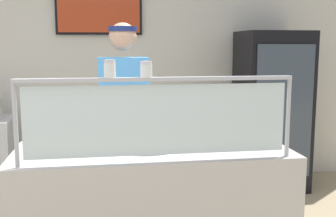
% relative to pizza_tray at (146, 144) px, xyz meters
% --- Properties ---
extents(shop_rear_unit, '(6.11, 0.13, 2.70)m').
position_rel_pizza_tray_xyz_m(shop_rear_unit, '(0.03, 2.19, 0.39)').
color(shop_rear_unit, beige).
rests_on(shop_rear_unit, ground).
extents(sneeze_guard, '(1.53, 0.06, 0.47)m').
position_rel_pizza_tray_xyz_m(sneeze_guard, '(0.03, -0.36, 0.28)').
color(sneeze_guard, '#B2B5BC').
rests_on(sneeze_guard, serving_counter).
extents(pizza_tray, '(0.48, 0.48, 0.04)m').
position_rel_pizza_tray_xyz_m(pizza_tray, '(0.00, 0.00, 0.00)').
color(pizza_tray, '#9EA0A8').
rests_on(pizza_tray, serving_counter).
extents(pizza_server, '(0.15, 0.29, 0.01)m').
position_rel_pizza_tray_xyz_m(pizza_server, '(0.04, -0.02, 0.02)').
color(pizza_server, '#ADAFB7').
rests_on(pizza_server, pizza_tray).
extents(parmesan_shaker, '(0.06, 0.06, 0.10)m').
position_rel_pizza_tray_xyz_m(parmesan_shaker, '(-0.23, -0.36, 0.50)').
color(parmesan_shaker, white).
rests_on(parmesan_shaker, sneeze_guard).
extents(pepper_flake_shaker, '(0.06, 0.06, 0.09)m').
position_rel_pizza_tray_xyz_m(pepper_flake_shaker, '(-0.03, -0.36, 0.49)').
color(pepper_flake_shaker, white).
rests_on(pepper_flake_shaker, sneeze_guard).
extents(worker_figure, '(0.41, 0.50, 1.76)m').
position_rel_pizza_tray_xyz_m(worker_figure, '(-0.10, 0.60, 0.04)').
color(worker_figure, '#23232D').
rests_on(worker_figure, ground).
extents(drink_fridge, '(0.72, 0.65, 1.74)m').
position_rel_pizza_tray_xyz_m(drink_fridge, '(1.58, 1.74, -0.10)').
color(drink_fridge, black).
rests_on(drink_fridge, ground).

